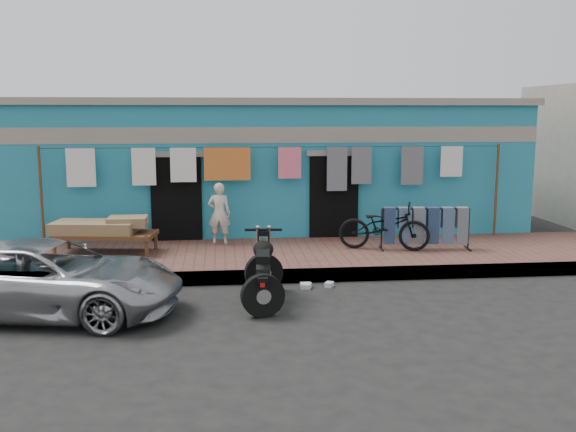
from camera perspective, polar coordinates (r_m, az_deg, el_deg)
The scene contains 14 objects.
ground at distance 10.18m, azimuth 1.20°, elevation -8.21°, with size 80.00×80.00×0.00m, color black.
sidewalk at distance 13.02m, azimuth -0.46°, elevation -3.75°, with size 28.00×3.00×0.25m, color brown.
curb at distance 11.62m, azimuth 0.23°, elevation -5.35°, with size 28.00×0.10×0.25m, color gray.
building at distance 16.72m, azimuth -1.81°, elevation 4.54°, with size 12.20×5.20×3.36m.
clothesline at distance 13.98m, azimuth -1.63°, elevation 4.16°, with size 10.06×0.06×2.10m.
car at distance 10.37m, azimuth -20.61°, elevation -5.14°, with size 1.87×4.12×1.16m, color #A8A8AD.
seated_person at distance 13.75m, azimuth -6.14°, elevation 0.22°, with size 0.48×0.32×1.32m, color beige.
bicycle at distance 13.26m, azimuth 8.54°, elevation -0.45°, with size 0.65×1.84×1.19m, color black.
motorcycle at distance 10.29m, azimuth -2.22°, elevation -4.73°, with size 0.76×1.80×1.14m, color black, non-canonical shape.
charpoy at distance 13.36m, azimuth -15.88°, elevation -1.71°, with size 2.18×1.26×0.70m, color brown, non-canonical shape.
jeans_rack at distance 13.46m, azimuth 12.10°, elevation -1.02°, with size 1.91×0.56×0.91m, color black, non-canonical shape.
litter_a at distance 11.33m, azimuth 1.59°, elevation -6.17°, with size 0.19×0.15×0.08m, color silver.
litter_b at distance 11.40m, azimuth 3.69°, elevation -6.10°, with size 0.17×0.13×0.08m, color silver.
litter_c at distance 11.29m, azimuth 1.62°, elevation -6.24°, with size 0.20×0.16×0.08m, color silver.
Camera 1 is at (-1.23, -9.63, 3.05)m, focal length 40.00 mm.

